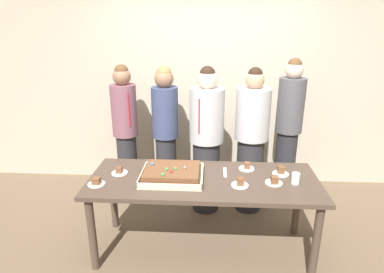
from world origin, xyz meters
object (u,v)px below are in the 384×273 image
Objects in this scene: plated_slice_center_front at (96,182)px; person_striped_tie_right at (166,131)px; cake_server_utensil at (225,172)px; plated_slice_far_right at (119,171)px; drink_cup_nearest at (296,178)px; sheet_cake at (172,174)px; person_serving_front at (288,129)px; plated_slice_near_right at (281,172)px; person_green_shirt_behind at (206,140)px; party_table at (203,187)px; plated_slice_near_left at (247,167)px; person_left_edge_reaching at (251,141)px; person_far_right_suit at (125,129)px; plated_slice_far_left at (274,181)px; plated_slice_center_back at (240,183)px.

plated_slice_center_front is 1.26m from person_striped_tie_right.
cake_server_utensil is 0.12× the size of person_striped_tie_right.
plated_slice_far_right is 1.60m from drink_cup_nearest.
sheet_cake is 1.65m from person_serving_front.
plated_slice_near_right is 0.09× the size of person_green_shirt_behind.
party_table is 0.31m from sheet_cake.
sheet_cake is 0.74m from plated_slice_near_left.
cake_server_utensil is at bearing 19.36° from person_left_edge_reaching.
party_table is 0.78m from person_green_shirt_behind.
drink_cup_nearest is at bearing 41.34° from person_serving_front.
person_serving_front is (0.25, 0.92, 0.12)m from plated_slice_near_right.
sheet_cake is 1.26m from person_far_right_suit.
plated_slice_near_right is 0.52m from cake_server_utensil.
sheet_cake is 3.72× the size of plated_slice_far_left.
cake_server_utensil is 0.73m from person_left_edge_reaching.
person_green_shirt_behind is (-0.40, 0.53, 0.08)m from plated_slice_near_left.
drink_cup_nearest is (1.60, -0.11, 0.03)m from plated_slice_far_right.
plated_slice_near_left is 0.75× the size of cake_server_utensil.
person_left_edge_reaching is (0.99, -0.20, -0.02)m from person_striped_tie_right.
person_green_shirt_behind is at bearing 106.81° from cake_server_utensil.
sheet_cake is 0.82m from person_green_shirt_behind.
person_left_edge_reaching is at bearing 67.35° from person_striped_tie_right.
plated_slice_near_left is 0.09× the size of person_green_shirt_behind.
party_table is at bearing 14.71° from person_striped_tie_right.
person_striped_tie_right is (-1.29, 1.05, 0.06)m from drink_cup_nearest.
plated_slice_far_left is 1.94m from person_far_right_suit.
cake_server_utensil is 0.12× the size of person_serving_front.
plated_slice_near_right is 0.09× the size of person_left_edge_reaching.
party_table is 1.24× the size of person_green_shirt_behind.
person_left_edge_reaching is (0.51, 0.79, 0.17)m from party_table.
person_far_right_suit is 0.99× the size of person_left_edge_reaching.
person_green_shirt_behind is at bearing 89.10° from party_table.
drink_cup_nearest is (0.49, 0.07, 0.03)m from plated_slice_center_back.
plated_slice_center_back reaches higher than plated_slice_far_right.
sheet_cake is at bearing -0.00° from person_striped_tie_right.
plated_slice_near_right is at bearing 2.75° from plated_slice_far_right.
person_serving_front reaches higher than plated_slice_far_left.
person_serving_front is at bearing 163.77° from person_left_edge_reaching.
sheet_cake is at bearing -163.23° from cake_server_utensil.
person_serving_front is (1.25, 1.06, 0.10)m from sheet_cake.
drink_cup_nearest reaches higher than plated_slice_near_right.
person_serving_front is at bearing 56.94° from person_far_right_suit.
party_table is 1.25× the size of person_left_edge_reaching.
person_far_right_suit is (-1.95, -0.01, -0.04)m from person_serving_front.
party_table is 1.45m from person_serving_front.
plated_slice_center_front is at bearing -7.49° from person_serving_front.
person_striped_tie_right reaches higher than plated_slice_far_right.
person_striped_tie_right reaches higher than cake_server_utensil.
party_table is 0.80m from plated_slice_far_right.
party_table is 13.84× the size of plated_slice_far_right.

